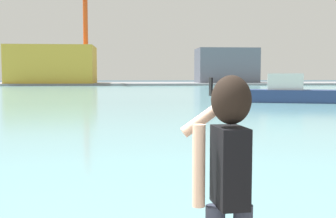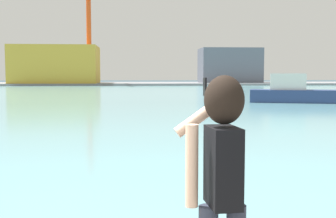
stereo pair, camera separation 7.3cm
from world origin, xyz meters
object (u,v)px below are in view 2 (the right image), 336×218
object	(u,v)px
person_photographer	(221,171)
warehouse_right	(229,66)
port_crane	(89,30)
boat_moored	(297,92)
warehouse_left	(56,65)

from	to	relation	value
person_photographer	warehouse_right	xyz separation A→B (m)	(20.70, 90.44, 2.63)
warehouse_right	port_crane	size ratio (longest dim) A/B	0.71
person_photographer	warehouse_right	world-z (taller)	warehouse_right
boat_moored	warehouse_left	distance (m)	65.25
warehouse_right	boat_moored	bearing A→B (deg)	-97.86
person_photographer	boat_moored	bearing A→B (deg)	-26.65
boat_moored	warehouse_left	world-z (taller)	warehouse_left
person_photographer	boat_moored	size ratio (longest dim) A/B	0.22
boat_moored	warehouse_left	size ratio (longest dim) A/B	0.47
warehouse_right	port_crane	distance (m)	31.26
boat_moored	warehouse_right	size ratio (longest dim) A/B	0.62
person_photographer	warehouse_left	size ratio (longest dim) A/B	0.10
boat_moored	port_crane	world-z (taller)	port_crane
boat_moored	port_crane	size ratio (longest dim) A/B	0.44
warehouse_right	person_photographer	bearing A→B (deg)	-102.89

